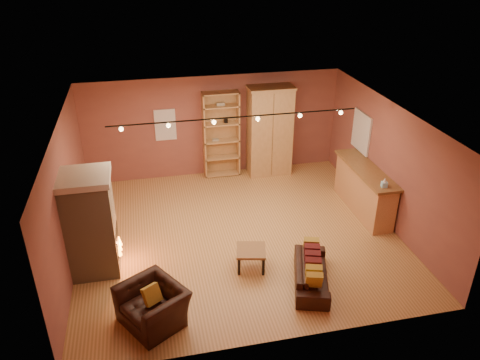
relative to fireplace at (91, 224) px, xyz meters
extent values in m
plane|color=#9F6B38|center=(3.04, 0.60, -1.06)|extent=(7.00, 7.00, 0.00)
plane|color=brown|center=(3.04, 0.60, 1.74)|extent=(7.00, 7.00, 0.00)
cube|color=brown|center=(3.04, 3.85, 0.34)|extent=(7.00, 0.02, 2.80)
cube|color=brown|center=(-0.46, 0.60, 0.34)|extent=(0.02, 6.50, 2.80)
cube|color=brown|center=(6.54, 0.60, 0.34)|extent=(0.02, 6.50, 2.80)
cube|color=tan|center=(-0.01, 0.00, -0.06)|extent=(0.90, 0.90, 2.00)
cube|color=beige|center=(-0.01, 0.00, 1.00)|extent=(0.98, 0.98, 0.12)
cube|color=black|center=(0.40, 0.00, -0.46)|extent=(0.10, 0.65, 0.55)
cone|color=orange|center=(0.46, 0.00, -0.58)|extent=(0.10, 0.10, 0.22)
cube|color=silver|center=(1.74, 3.83, 0.49)|extent=(0.56, 0.04, 0.86)
cube|color=tan|center=(3.22, 3.83, 0.14)|extent=(0.98, 0.04, 2.41)
cube|color=tan|center=(2.75, 3.66, 0.14)|extent=(0.04, 0.38, 2.41)
cube|color=tan|center=(3.69, 3.66, 0.14)|extent=(0.04, 0.38, 2.41)
cube|color=gray|center=(3.06, 3.66, 0.01)|extent=(0.18, 0.12, 0.05)
cube|color=black|center=(3.35, 3.66, 0.55)|extent=(0.10, 0.10, 0.12)
cube|color=tan|center=(3.22, 3.66, -1.02)|extent=(0.98, 0.38, 0.04)
cube|color=tan|center=(3.22, 3.66, -0.51)|extent=(0.98, 0.38, 0.03)
cube|color=tan|center=(3.22, 3.66, -0.02)|extent=(0.98, 0.38, 0.04)
cube|color=tan|center=(3.22, 3.66, 0.47)|extent=(0.98, 0.38, 0.04)
cube|color=tan|center=(3.22, 3.66, 0.96)|extent=(0.98, 0.38, 0.04)
cube|color=tan|center=(3.22, 3.66, 1.33)|extent=(0.98, 0.38, 0.04)
cube|color=tan|center=(4.56, 3.53, 0.17)|extent=(1.17, 0.64, 2.46)
cube|color=brown|center=(4.56, 3.21, 0.17)|extent=(0.02, 0.01, 2.36)
cube|color=tan|center=(4.56, 3.53, 1.42)|extent=(1.23, 0.70, 0.06)
cube|color=tan|center=(6.24, 1.00, -0.52)|extent=(0.51, 2.25, 1.07)
cube|color=brown|center=(6.24, 1.00, 0.04)|extent=(0.63, 2.37, 0.06)
cube|color=#93CFEB|center=(6.19, 0.06, 0.14)|extent=(0.15, 0.15, 0.13)
cone|color=white|center=(6.19, 0.06, 0.26)|extent=(0.08, 0.08, 0.10)
cube|color=silver|center=(6.51, 2.00, 0.59)|extent=(0.05, 0.90, 1.00)
imported|color=black|center=(4.06, -1.37, -0.75)|extent=(0.92, 1.66, 0.62)
cube|color=#B48B2E|center=(3.90, -1.89, -0.54)|extent=(0.35, 0.31, 0.36)
cube|color=#B48B2E|center=(3.96, -1.68, -0.54)|extent=(0.35, 0.31, 0.36)
cube|color=#5C1B1C|center=(4.03, -1.47, -0.54)|extent=(0.35, 0.31, 0.36)
cube|color=#5C1B1C|center=(4.09, -1.26, -0.54)|extent=(0.35, 0.31, 0.36)
cube|color=#5C1B1C|center=(4.16, -1.05, -0.54)|extent=(0.35, 0.31, 0.36)
cube|color=#B48B2E|center=(4.23, -0.84, -0.54)|extent=(0.35, 0.31, 0.36)
imported|color=black|center=(1.03, -1.75, -0.59)|extent=(1.17, 1.29, 0.94)
cube|color=#B48B2E|center=(1.03, -1.75, -0.47)|extent=(0.38, 0.36, 0.34)
cube|color=brown|center=(3.04, -0.64, -0.65)|extent=(0.69, 0.69, 0.05)
cube|color=black|center=(2.80, -0.88, -0.87)|extent=(0.05, 0.05, 0.39)
cube|color=black|center=(3.28, -0.88, -0.87)|extent=(0.05, 0.05, 0.39)
cube|color=black|center=(2.80, -0.40, -0.87)|extent=(0.05, 0.05, 0.39)
cube|color=black|center=(3.28, -0.40, -0.87)|extent=(0.05, 0.05, 0.39)
cylinder|color=black|center=(3.04, 0.80, 1.66)|extent=(5.20, 0.03, 0.03)
sphere|color=#FFD88C|center=(0.74, 0.80, 1.59)|extent=(0.09, 0.09, 0.09)
sphere|color=#FFD88C|center=(1.66, 0.80, 1.59)|extent=(0.09, 0.09, 0.09)
sphere|color=#FFD88C|center=(2.58, 0.80, 1.59)|extent=(0.09, 0.09, 0.09)
sphere|color=#FFD88C|center=(3.50, 0.80, 1.59)|extent=(0.09, 0.09, 0.09)
sphere|color=#FFD88C|center=(4.42, 0.80, 1.59)|extent=(0.09, 0.09, 0.09)
sphere|color=#FFD88C|center=(5.34, 0.80, 1.59)|extent=(0.09, 0.09, 0.09)
camera|label=1|loc=(1.18, -8.09, 4.89)|focal=35.00mm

